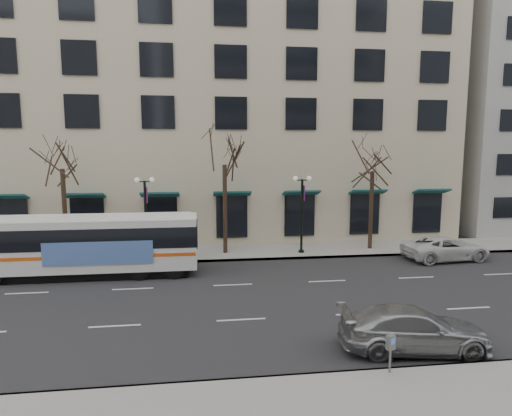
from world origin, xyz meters
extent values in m
plane|color=black|center=(0.00, 0.00, 0.00)|extent=(160.00, 160.00, 0.00)
cube|color=gray|center=(5.00, 9.00, 0.07)|extent=(80.00, 4.00, 0.15)
cube|color=beige|center=(-2.00, 21.00, 12.00)|extent=(40.00, 20.00, 24.00)
cylinder|color=black|center=(-10.00, 8.80, 2.87)|extent=(0.28, 0.28, 5.74)
cylinder|color=black|center=(0.00, 8.80, 2.97)|extent=(0.28, 0.28, 5.95)
cylinder|color=black|center=(10.00, 8.80, 2.73)|extent=(0.28, 0.28, 5.46)
cylinder|color=black|center=(-5.00, 8.20, 2.50)|extent=(0.16, 0.16, 5.00)
cylinder|color=black|center=(-5.00, 8.20, 0.15)|extent=(0.36, 0.36, 0.30)
cube|color=black|center=(-5.00, 8.20, 4.95)|extent=(0.90, 0.06, 0.06)
sphere|color=silver|center=(-5.45, 8.20, 5.05)|extent=(0.32, 0.32, 0.32)
sphere|color=silver|center=(-4.55, 8.20, 5.05)|extent=(0.32, 0.32, 0.32)
cube|color=#681D6E|center=(-4.88, 8.20, 4.10)|extent=(0.04, 0.45, 1.00)
cylinder|color=black|center=(5.00, 8.20, 2.50)|extent=(0.16, 0.16, 5.00)
cylinder|color=black|center=(5.00, 8.20, 0.15)|extent=(0.36, 0.36, 0.30)
cube|color=black|center=(5.00, 8.20, 4.95)|extent=(0.90, 0.06, 0.06)
sphere|color=silver|center=(4.55, 8.20, 5.05)|extent=(0.32, 0.32, 0.32)
sphere|color=silver|center=(5.45, 8.20, 5.05)|extent=(0.32, 0.32, 0.32)
cube|color=#681D6E|center=(5.12, 8.20, 4.10)|extent=(0.04, 0.45, 1.00)
cube|color=white|center=(-7.90, 4.95, 1.85)|extent=(12.15, 2.65, 2.78)
cube|color=black|center=(-7.90, 4.95, 0.28)|extent=(11.18, 2.33, 0.46)
cube|color=black|center=(-7.60, 4.95, 2.28)|extent=(11.67, 2.69, 1.11)
cube|color=#E05815|center=(-7.90, 4.95, 1.37)|extent=(12.03, 2.68, 0.18)
cube|color=#5076C4|center=(-6.89, 3.60, 1.57)|extent=(5.57, 0.07, 1.21)
cube|color=white|center=(-7.90, 4.95, 3.27)|extent=(11.55, 2.38, 0.08)
cylinder|color=black|center=(-12.15, 6.10, 0.51)|extent=(1.01, 0.28, 1.01)
cylinder|color=black|center=(-4.86, 3.78, 0.51)|extent=(1.01, 0.28, 1.01)
cylinder|color=black|center=(-4.86, 6.11, 0.51)|extent=(1.01, 0.28, 1.01)
cylinder|color=black|center=(-3.04, 3.79, 0.51)|extent=(1.01, 0.28, 1.01)
cylinder|color=black|center=(-3.04, 6.12, 0.51)|extent=(1.01, 0.28, 1.01)
imported|color=#9FA2A6|center=(5.66, -5.68, 0.74)|extent=(5.32, 2.69, 1.48)
imported|color=silver|center=(13.73, 5.71, 0.75)|extent=(5.55, 2.92, 1.49)
cylinder|color=gray|center=(4.07, -7.30, 0.56)|extent=(0.07, 0.07, 0.82)
cube|color=gray|center=(4.07, -7.30, 1.11)|extent=(0.30, 0.25, 0.46)
cube|color=blue|center=(4.04, -7.38, 1.17)|extent=(0.13, 0.06, 0.16)
camera|label=1|loc=(-1.54, -18.91, 6.85)|focal=30.00mm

